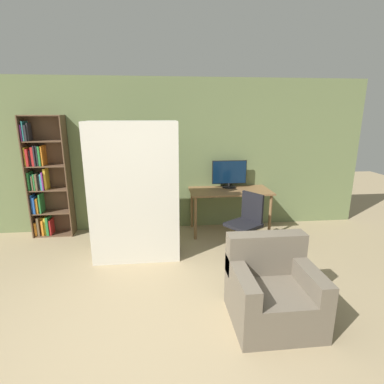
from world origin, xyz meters
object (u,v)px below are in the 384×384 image
bookshelf (45,181)px  mattress_near (134,195)px  mattress_far (136,190)px  armchair (272,290)px  monitor (229,174)px  office_chair (245,228)px

bookshelf → mattress_near: bookshelf is taller
mattress_far → armchair: (1.48, -1.73, -0.68)m
monitor → mattress_far: mattress_far is taller
mattress_near → armchair: (1.48, -1.40, -0.68)m
armchair → bookshelf: bearing=139.8°
office_chair → bookshelf: 3.47m
office_chair → mattress_near: size_ratio=0.46×
mattress_far → armchair: size_ratio=2.35×
mattress_near → monitor: bearing=36.4°
monitor → armchair: 2.69m
monitor → mattress_far: (-1.61, -0.87, -0.03)m
mattress_near → mattress_far: size_ratio=1.00×
office_chair → mattress_far: mattress_far is taller
monitor → office_chair: size_ratio=0.69×
mattress_near → armchair: 2.15m
monitor → bookshelf: size_ratio=0.31×
armchair → mattress_far: bearing=130.7°
mattress_far → office_chair: bearing=-4.6°
office_chair → mattress_far: (-1.65, 0.13, 0.63)m
monitor → bookshelf: bookshelf is taller
mattress_far → armchair: bearing=-49.3°
mattress_near → office_chair: bearing=6.5°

